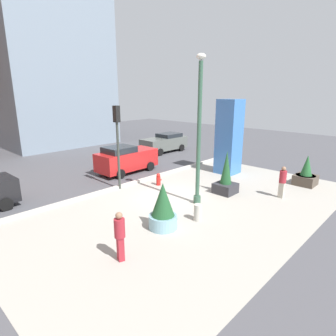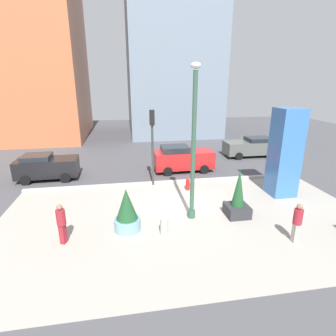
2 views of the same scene
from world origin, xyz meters
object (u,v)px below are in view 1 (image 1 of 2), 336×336
(potted_plant_by_pillar, at_px, (306,174))
(car_curb_west, at_px, (165,143))
(lamp_post, at_px, (199,135))
(art_pillar_blue, at_px, (229,137))
(traffic_light_far_side, at_px, (117,134))
(fire_hydrant, at_px, (158,179))
(car_curb_east, at_px, (126,159))
(potted_plant_mid_plaza, at_px, (163,208))
(pedestrian_by_curb, at_px, (120,234))
(potted_plant_near_left, at_px, (226,178))
(concrete_bollard, at_px, (198,212))
(pedestrian_on_sidewalk, at_px, (283,181))

(potted_plant_by_pillar, relative_size, car_curb_west, 0.40)
(lamp_post, relative_size, art_pillar_blue, 1.42)
(traffic_light_far_side, bearing_deg, fire_hydrant, -30.58)
(art_pillar_blue, relative_size, car_curb_east, 1.16)
(art_pillar_blue, xyz_separation_m, car_curb_east, (-4.76, 5.20, -1.55))
(potted_plant_mid_plaza, relative_size, pedestrian_by_curb, 1.13)
(art_pillar_blue, distance_m, fire_hydrant, 5.85)
(potted_plant_near_left, height_order, traffic_light_far_side, traffic_light_far_side)
(potted_plant_by_pillar, xyz_separation_m, car_curb_west, (1.13, 13.06, 0.20))
(potted_plant_by_pillar, xyz_separation_m, traffic_light_far_side, (-8.22, 7.58, 2.55))
(lamp_post, relative_size, car_curb_east, 1.65)
(art_pillar_blue, height_order, car_curb_west, art_pillar_blue)
(potted_plant_near_left, distance_m, concrete_bollard, 3.98)
(potted_plant_mid_plaza, xyz_separation_m, concrete_bollard, (1.58, -0.60, -0.51))
(potted_plant_mid_plaza, bearing_deg, traffic_light_far_side, 71.61)
(fire_hydrant, height_order, concrete_bollard, same)
(pedestrian_on_sidewalk, bearing_deg, potted_plant_by_pillar, -2.94)
(potted_plant_by_pillar, bearing_deg, car_curb_west, 85.07)
(concrete_bollard, xyz_separation_m, traffic_light_far_side, (0.19, 5.91, 2.84))
(traffic_light_far_side, bearing_deg, car_curb_west, 30.39)
(lamp_post, bearing_deg, car_curb_west, 51.75)
(potted_plant_mid_plaza, height_order, concrete_bollard, potted_plant_mid_plaza)
(lamp_post, height_order, potted_plant_near_left, lamp_post)
(fire_hydrant, height_order, car_curb_west, car_curb_west)
(potted_plant_near_left, height_order, car_curb_west, potted_plant_near_left)
(art_pillar_blue, relative_size, concrete_bollard, 6.70)
(potted_plant_by_pillar, bearing_deg, concrete_bollard, 168.74)
(traffic_light_far_side, bearing_deg, lamp_post, -73.70)
(lamp_post, distance_m, pedestrian_by_curb, 6.41)
(potted_plant_mid_plaza, relative_size, potted_plant_by_pillar, 1.07)
(car_curb_east, distance_m, pedestrian_by_curb, 10.86)
(potted_plant_mid_plaza, distance_m, fire_hydrant, 5.61)
(car_curb_east, bearing_deg, potted_plant_near_left, -81.15)
(potted_plant_by_pillar, height_order, car_curb_west, potted_plant_by_pillar)
(pedestrian_by_curb, bearing_deg, car_curb_east, 50.75)
(traffic_light_far_side, xyz_separation_m, pedestrian_on_sidewalk, (5.08, -7.42, -2.25))
(potted_plant_near_left, xyz_separation_m, car_curb_west, (5.73, 10.35, -0.03))
(car_curb_west, bearing_deg, traffic_light_far_side, -149.61)
(potted_plant_mid_plaza, height_order, car_curb_east, potted_plant_mid_plaza)
(lamp_post, relative_size, car_curb_west, 1.56)
(lamp_post, height_order, pedestrian_by_curb, lamp_post)
(car_curb_west, bearing_deg, fire_hydrant, -137.73)
(traffic_light_far_side, height_order, pedestrian_by_curb, traffic_light_far_side)
(fire_hydrant, distance_m, car_curb_west, 9.93)
(concrete_bollard, bearing_deg, pedestrian_by_curb, -179.92)
(concrete_bollard, height_order, pedestrian_by_curb, pedestrian_by_curb)
(fire_hydrant, bearing_deg, potted_plant_near_left, -66.38)
(car_curb_east, bearing_deg, pedestrian_on_sidewalk, -75.28)
(fire_hydrant, xyz_separation_m, car_curb_west, (7.34, 6.67, 0.50))
(art_pillar_blue, distance_m, potted_plant_near_left, 4.52)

